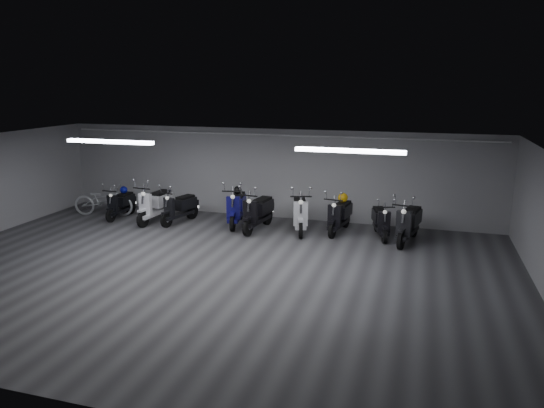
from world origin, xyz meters
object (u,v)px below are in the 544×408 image
(scooter_1, at_px, (120,199))
(helmet_2, at_px, (343,198))
(scooter_3, at_px, (179,203))
(scooter_6, at_px, (300,207))
(scooter_5, at_px, (258,206))
(scooter_7, at_px, (340,210))
(helmet_1, at_px, (124,190))
(scooter_8, at_px, (381,216))
(bicycle, at_px, (103,197))
(scooter_2, at_px, (155,199))
(scooter_9, at_px, (409,217))
(helmet_0, at_px, (238,190))
(scooter_4, at_px, (236,202))

(scooter_1, bearing_deg, helmet_2, 6.25)
(scooter_1, height_order, scooter_3, scooter_3)
(scooter_3, distance_m, scooter_6, 3.73)
(scooter_5, xyz_separation_m, scooter_7, (2.30, 0.42, -0.05))
(scooter_1, height_order, helmet_1, scooter_1)
(scooter_1, height_order, scooter_7, scooter_7)
(scooter_8, bearing_deg, helmet_2, 146.90)
(scooter_6, height_order, scooter_7, scooter_6)
(helmet_2, bearing_deg, bicycle, -176.14)
(bicycle, bearing_deg, scooter_3, -104.44)
(scooter_3, bearing_deg, scooter_1, -164.97)
(scooter_1, bearing_deg, scooter_7, 4.24)
(scooter_2, relative_size, scooter_5, 1.01)
(scooter_7, bearing_deg, scooter_9, -2.48)
(scooter_5, relative_size, scooter_7, 1.07)
(scooter_6, distance_m, scooter_7, 1.13)
(helmet_0, relative_size, helmet_2, 0.85)
(scooter_5, xyz_separation_m, bicycle, (-5.28, 0.15, -0.10))
(scooter_1, relative_size, scooter_2, 0.83)
(scooter_7, relative_size, scooter_9, 0.94)
(scooter_1, xyz_separation_m, scooter_8, (8.05, 0.27, 0.01))
(scooter_5, relative_size, bicycle, 1.01)
(scooter_8, bearing_deg, helmet_0, 160.81)
(scooter_2, xyz_separation_m, helmet_1, (-1.29, 0.32, 0.14))
(scooter_2, height_order, helmet_0, scooter_2)
(scooter_7, bearing_deg, scooter_4, -168.88)
(scooter_1, distance_m, scooter_2, 1.30)
(scooter_9, height_order, helmet_1, scooter_9)
(scooter_3, relative_size, scooter_7, 0.96)
(scooter_9, distance_m, helmet_0, 5.08)
(helmet_1, bearing_deg, scooter_6, -0.49)
(scooter_9, bearing_deg, helmet_1, -168.47)
(scooter_7, height_order, helmet_2, scooter_7)
(scooter_8, relative_size, bicycle, 0.87)
(scooter_1, distance_m, scooter_4, 3.81)
(scooter_7, xyz_separation_m, helmet_2, (0.04, 0.25, 0.30))
(scooter_2, distance_m, scooter_3, 0.77)
(scooter_2, xyz_separation_m, helmet_2, (5.63, 0.72, 0.25))
(scooter_3, height_order, helmet_0, scooter_3)
(scooter_1, height_order, scooter_8, scooter_8)
(scooter_2, height_order, scooter_8, scooter_2)
(scooter_1, distance_m, scooter_3, 2.06)
(scooter_5, xyz_separation_m, helmet_2, (2.34, 0.67, 0.26))
(scooter_6, bearing_deg, helmet_2, 5.46)
(bicycle, bearing_deg, scooter_2, -107.92)
(scooter_9, height_order, helmet_0, scooter_9)
(scooter_8, bearing_deg, scooter_3, 167.11)
(scooter_2, bearing_deg, scooter_6, 9.16)
(scooter_4, xyz_separation_m, scooter_9, (4.99, -0.30, -0.01))
(scooter_9, bearing_deg, scooter_3, -166.97)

